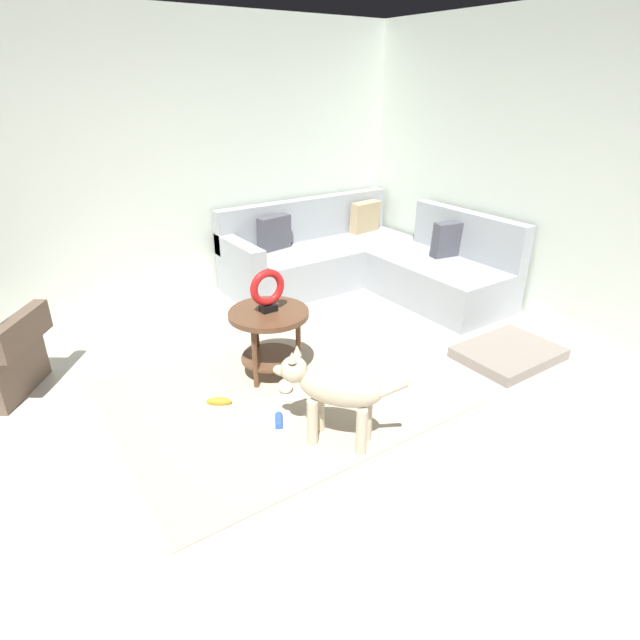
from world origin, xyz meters
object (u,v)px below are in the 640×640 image
at_px(sectional_couch, 364,262).
at_px(torus_sculpture, 267,290).
at_px(side_table, 269,326).
at_px(dog, 333,390).
at_px(dog_toy_ball, 285,386).
at_px(dog_bed_mat, 508,353).
at_px(dog_toy_rope, 279,421).
at_px(dog_toy_bone, 219,401).

xyz_separation_m(sectional_couch, torus_sculpture, (-1.76, -1.05, 0.42)).
distance_m(sectional_couch, side_table, 2.05).
bearing_deg(sectional_couch, torus_sculpture, -149.04).
height_order(dog, dog_toy_ball, dog).
distance_m(side_table, dog_bed_mat, 1.99).
relative_size(dog_bed_mat, dog_toy_ball, 7.30).
height_order(dog_bed_mat, dog_toy_ball, dog_toy_ball).
bearing_deg(torus_sculpture, dog_toy_rope, -115.05).
height_order(dog_bed_mat, dog_toy_bone, dog_bed_mat).
height_order(sectional_couch, dog_toy_bone, sectional_couch).
relative_size(dog_toy_ball, dog_toy_rope, 0.76).
bearing_deg(side_table, sectional_couch, 30.96).
bearing_deg(dog_toy_ball, dog_bed_mat, -18.25).
xyz_separation_m(dog, dog_toy_rope, (-0.20, 0.34, -0.35)).
height_order(torus_sculpture, dog_toy_bone, torus_sculpture).
height_order(side_table, dog_toy_rope, side_table).
bearing_deg(sectional_couch, side_table, -149.04).
height_order(sectional_couch, dog_toy_ball, sectional_couch).
xyz_separation_m(sectional_couch, dog_toy_ball, (-1.80, -1.34, -0.24)).
bearing_deg(dog_toy_bone, dog_toy_rope, -61.37).
distance_m(side_table, dog_toy_ball, 0.47).
relative_size(side_table, dog_bed_mat, 0.75).
bearing_deg(torus_sculpture, sectional_couch, 30.96).
relative_size(side_table, dog, 0.86).
relative_size(sectional_couch, side_table, 3.75).
relative_size(sectional_couch, dog, 3.22).
distance_m(side_table, torus_sculpture, 0.29).
bearing_deg(dog_toy_rope, torus_sculpture, 64.95).
relative_size(torus_sculpture, dog_toy_rope, 2.26).
relative_size(sectional_couch, dog_toy_rope, 15.60).
bearing_deg(side_table, dog_bed_mat, -26.78).
bearing_deg(dog_bed_mat, side_table, 153.22).
distance_m(dog_toy_rope, dog_toy_bone, 0.49).
height_order(sectional_couch, torus_sculpture, sectional_couch).
height_order(dog, dog_toy_rope, dog).
bearing_deg(side_table, dog, -94.86).
bearing_deg(torus_sculpture, dog, -94.86).
bearing_deg(dog_bed_mat, dog_toy_bone, 162.34).
bearing_deg(dog_toy_ball, torus_sculpture, 81.22).
distance_m(sectional_couch, dog_toy_bone, 2.59).
xyz_separation_m(dog_toy_rope, dog_toy_bone, (-0.24, 0.43, 0.00)).
distance_m(side_table, dog_toy_rope, 0.76).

